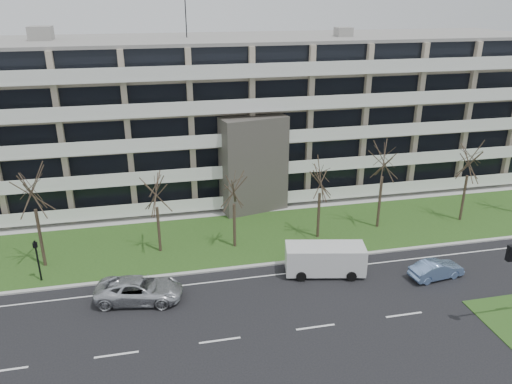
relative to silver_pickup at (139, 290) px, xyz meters
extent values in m
plane|color=black|center=(10.65, -5.32, -0.80)|extent=(160.00, 160.00, 0.00)
cube|color=#254918|center=(10.65, 7.68, -0.77)|extent=(90.00, 10.00, 0.06)
cube|color=#B2B2AD|center=(10.65, 2.68, -0.74)|extent=(90.00, 0.35, 0.12)
cube|color=#B2B2AD|center=(10.65, 13.18, -0.76)|extent=(90.00, 2.00, 0.08)
cube|color=white|center=(10.65, 1.18, -0.80)|extent=(90.00, 0.12, 0.01)
cube|color=tan|center=(10.65, 20.18, 6.70)|extent=(60.00, 12.00, 15.00)
cube|color=gray|center=(10.65, 20.18, 14.35)|extent=(60.50, 12.50, 0.30)
cube|color=#4C4742|center=(10.65, 13.18, 3.70)|extent=(6.39, 3.69, 9.00)
cube|color=black|center=(10.65, 12.98, 1.20)|extent=(4.92, 1.19, 3.50)
cube|color=gray|center=(-7.35, 20.18, 15.10)|extent=(2.00, 2.00, 1.20)
cylinder|color=black|center=(5.65, 20.18, 16.20)|extent=(0.10, 0.10, 3.50)
cube|color=black|center=(10.65, 14.16, 1.30)|extent=(58.00, 0.10, 1.80)
cube|color=white|center=(10.65, 13.48, -0.20)|extent=(58.00, 1.40, 0.22)
cube|color=white|center=(10.65, 12.83, 0.40)|extent=(58.00, 0.08, 1.00)
cube|color=black|center=(10.65, 14.16, 4.30)|extent=(58.00, 0.10, 1.80)
cube|color=white|center=(10.65, 13.48, 2.80)|extent=(58.00, 1.40, 0.22)
cube|color=white|center=(10.65, 12.83, 3.40)|extent=(58.00, 0.08, 1.00)
cube|color=black|center=(10.65, 14.16, 7.30)|extent=(58.00, 0.10, 1.80)
cube|color=white|center=(10.65, 13.48, 5.80)|extent=(58.00, 1.40, 0.22)
cube|color=white|center=(10.65, 12.83, 6.40)|extent=(58.00, 0.08, 1.00)
cube|color=black|center=(10.65, 14.16, 10.30)|extent=(58.00, 0.10, 1.80)
cube|color=white|center=(10.65, 13.48, 8.80)|extent=(58.00, 1.40, 0.22)
cube|color=white|center=(10.65, 12.83, 9.40)|extent=(58.00, 0.08, 1.00)
cube|color=black|center=(10.65, 14.16, 13.30)|extent=(58.00, 0.10, 1.80)
cube|color=white|center=(10.65, 13.48, 11.80)|extent=(58.00, 1.40, 0.22)
cube|color=white|center=(10.65, 12.83, 12.40)|extent=(58.00, 0.08, 1.00)
imported|color=silver|center=(0.00, 0.00, 0.00)|extent=(6.16, 3.65, 1.60)
imported|color=#7C9FD8|center=(21.05, -1.65, -0.14)|extent=(4.17, 1.93, 1.32)
cube|color=silver|center=(13.33, 0.65, 0.42)|extent=(6.07, 3.26, 2.02)
cube|color=black|center=(13.33, 0.65, 1.01)|extent=(5.62, 3.02, 0.75)
cube|color=silver|center=(15.98, 0.09, 0.26)|extent=(0.78, 2.06, 1.28)
cylinder|color=black|center=(11.34, -0.02, -0.43)|extent=(0.78, 0.41, 0.75)
cylinder|color=black|center=(11.77, 2.06, -0.43)|extent=(0.78, 0.41, 0.75)
cylinder|color=black|center=(14.88, -0.76, -0.43)|extent=(0.78, 0.41, 0.75)
cylinder|color=black|center=(15.32, 1.32, -0.43)|extent=(0.78, 0.41, 0.75)
cube|color=black|center=(21.20, -8.02, 4.64)|extent=(0.31, 0.31, 0.97)
sphere|color=red|center=(21.20, -8.02, 4.95)|extent=(0.19, 0.19, 0.19)
sphere|color=orange|center=(21.20, -8.02, 4.64)|extent=(0.19, 0.19, 0.19)
sphere|color=green|center=(21.20, -8.02, 4.33)|extent=(0.19, 0.19, 0.19)
cylinder|color=black|center=(-6.95, 3.95, 0.82)|extent=(0.13, 0.13, 3.24)
cube|color=black|center=(-6.95, 3.95, 2.12)|extent=(0.33, 0.27, 0.35)
sphere|color=red|center=(-6.95, 3.95, 2.12)|extent=(0.15, 0.15, 0.15)
cylinder|color=#382B21|center=(-7.04, 6.13, 1.54)|extent=(0.24, 0.24, 4.69)
cylinder|color=#382B21|center=(1.60, 6.61, 1.13)|extent=(0.24, 0.24, 3.86)
cylinder|color=#382B21|center=(7.57, 6.13, 1.09)|extent=(0.24, 0.24, 3.78)
cylinder|color=#382B21|center=(14.73, 6.30, 1.21)|extent=(0.24, 0.24, 4.02)
cylinder|color=#382B21|center=(20.52, 7.04, 1.58)|extent=(0.24, 0.24, 4.76)
cylinder|color=#382B21|center=(28.51, 6.76, 1.36)|extent=(0.24, 0.24, 4.33)
camera|label=1|loc=(1.62, -29.55, 18.60)|focal=35.00mm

